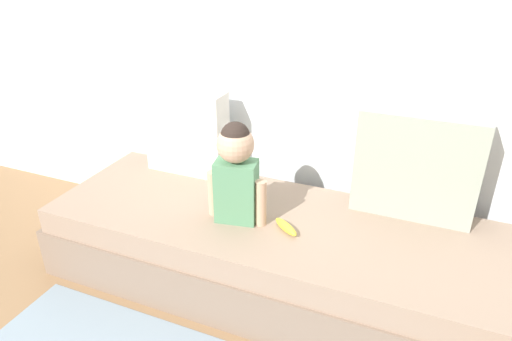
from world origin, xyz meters
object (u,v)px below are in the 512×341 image
(couch, at_px, (269,251))
(toddler, at_px, (236,170))
(throw_pillow_right, at_px, (416,166))
(banana, at_px, (286,227))
(throw_pillow_left, at_px, (187,132))

(couch, height_order, toddler, toddler)
(throw_pillow_right, height_order, banana, throw_pillow_right)
(throw_pillow_left, relative_size, banana, 2.93)
(toddler, bearing_deg, throw_pillow_right, 26.32)
(couch, bearing_deg, throw_pillow_right, 26.07)
(couch, height_order, throw_pillow_right, throw_pillow_right)
(couch, bearing_deg, banana, -33.93)
(throw_pillow_left, relative_size, throw_pillow_right, 0.85)
(couch, xyz_separation_m, throw_pillow_right, (0.64, 0.32, 0.48))
(couch, relative_size, throw_pillow_left, 4.71)
(throw_pillow_left, distance_m, banana, 0.89)
(throw_pillow_left, distance_m, throw_pillow_right, 1.29)
(throw_pillow_right, bearing_deg, toddler, -153.68)
(toddler, bearing_deg, throw_pillow_left, 142.04)
(throw_pillow_right, distance_m, toddler, 0.88)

